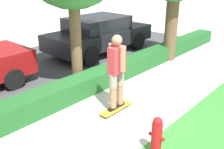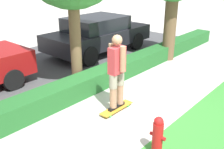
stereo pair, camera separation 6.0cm
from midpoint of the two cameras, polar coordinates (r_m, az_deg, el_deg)
name	(u,v)px [view 1 (the left image)]	position (r m, az deg, el deg)	size (l,w,h in m)	color
ground_plane	(134,110)	(6.42, 4.99, -7.78)	(60.00, 60.00, 0.00)	#BCB7AD
street_asphalt	(36,69)	(9.31, -15.97, 1.13)	(15.21, 5.00, 0.01)	#474749
hedge_row	(88,83)	(7.27, -5.00, -1.83)	(15.21, 0.60, 0.51)	#236028
skateboard	(116,108)	(6.35, 1.24, -7.34)	(0.97, 0.24, 0.09)	gold
skater_person	(117,71)	(5.94, 1.32, 0.83)	(0.51, 0.46, 1.78)	black
parked_car_middle	(99,34)	(10.63, -2.66, 8.87)	(4.49, 1.98, 1.47)	black
fire_hydrant	(157,136)	(4.88, 10.04, -13.14)	(0.19, 0.31, 0.79)	red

